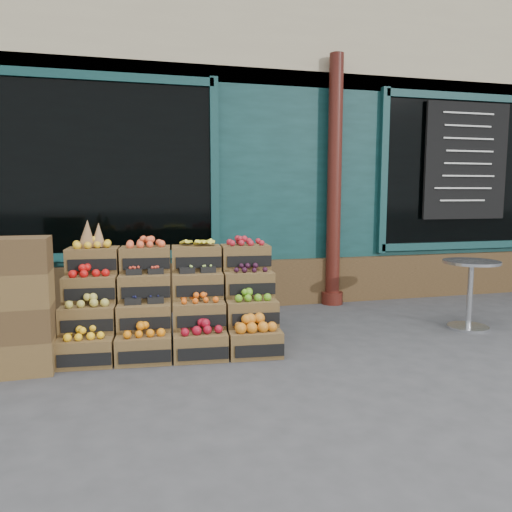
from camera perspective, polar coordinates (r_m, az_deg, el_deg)
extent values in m
plane|color=#3A3A3C|center=(4.48, 4.86, -11.88)|extent=(60.00, 60.00, 0.00)
cube|color=#0F3635|center=(9.34, -5.97, 12.93)|extent=(12.00, 6.00, 4.80)
cube|color=#C1B28C|center=(6.84, -1.95, 27.20)|extent=(12.00, 0.18, 2.00)
cube|color=#0F3635|center=(6.40, -1.80, 7.54)|extent=(12.00, 0.12, 3.00)
cube|color=#48331C|center=(6.43, -1.62, -3.20)|extent=(12.00, 0.18, 0.60)
cube|color=black|center=(6.17, -16.51, 9.59)|extent=(2.40, 0.06, 2.00)
cube|color=black|center=(7.71, 22.48, 8.81)|extent=(2.40, 0.06, 2.00)
cylinder|color=#44150F|center=(6.58, 8.94, 8.32)|extent=(0.18, 0.18, 3.20)
cube|color=black|center=(7.66, 22.90, 9.93)|extent=(1.30, 0.04, 1.60)
cube|color=brown|center=(4.59, -18.89, -10.23)|extent=(0.50, 0.37, 0.24)
cube|color=black|center=(4.43, -19.26, -11.18)|extent=(0.43, 0.05, 0.11)
cube|color=yellow|center=(4.55, -18.98, -8.35)|extent=(0.40, 0.28, 0.08)
cube|color=brown|center=(4.53, -12.67, -10.23)|extent=(0.50, 0.37, 0.24)
cube|color=black|center=(4.37, -12.79, -11.20)|extent=(0.43, 0.05, 0.11)
cube|color=orange|center=(4.49, -12.73, -8.27)|extent=(0.40, 0.28, 0.08)
cube|color=brown|center=(4.53, -6.37, -10.11)|extent=(0.50, 0.37, 0.24)
cube|color=black|center=(4.37, -6.24, -11.08)|extent=(0.43, 0.05, 0.11)
cube|color=maroon|center=(4.48, -6.40, -8.12)|extent=(0.40, 0.28, 0.09)
cube|color=brown|center=(4.58, -0.13, -9.87)|extent=(0.50, 0.37, 0.24)
cube|color=black|center=(4.42, 0.24, -10.82)|extent=(0.43, 0.05, 0.11)
cube|color=#C16916|center=(4.53, -0.13, -7.78)|extent=(0.40, 0.28, 0.11)
cube|color=brown|center=(4.72, -18.61, -6.76)|extent=(0.50, 0.37, 0.24)
cube|color=black|center=(4.56, -18.95, -7.58)|extent=(0.43, 0.05, 0.11)
cube|color=#ACA040|center=(4.68, -18.69, -4.89)|extent=(0.40, 0.28, 0.08)
cube|color=brown|center=(4.66, -12.61, -6.72)|extent=(0.50, 0.37, 0.24)
cube|color=black|center=(4.50, -12.73, -7.54)|extent=(0.43, 0.05, 0.11)
cube|color=#101233|center=(4.63, -12.66, -5.14)|extent=(0.40, 0.28, 0.03)
cube|color=brown|center=(4.66, -6.54, -6.60)|extent=(0.50, 0.37, 0.24)
cube|color=black|center=(4.49, -6.42, -7.42)|extent=(0.43, 0.05, 0.11)
cube|color=#E05612|center=(4.62, -6.57, -4.80)|extent=(0.40, 0.28, 0.06)
cube|color=brown|center=(4.71, -0.53, -6.41)|extent=(0.50, 0.37, 0.24)
cube|color=black|center=(4.54, -0.18, -7.21)|extent=(0.43, 0.05, 0.11)
cube|color=#599A1A|center=(4.67, -0.53, -4.53)|extent=(0.40, 0.28, 0.08)
cube|color=brown|center=(4.86, -18.35, -3.50)|extent=(0.50, 0.37, 0.24)
cube|color=black|center=(4.70, -18.67, -4.17)|extent=(0.43, 0.05, 0.11)
cube|color=#BA0F0D|center=(4.83, -18.42, -1.66)|extent=(0.40, 0.28, 0.08)
cube|color=brown|center=(4.81, -12.56, -3.42)|extent=(0.50, 0.37, 0.24)
cube|color=black|center=(4.64, -12.67, -4.10)|extent=(0.43, 0.05, 0.11)
cube|color=red|center=(4.78, -12.60, -1.84)|extent=(0.40, 0.28, 0.03)
cube|color=brown|center=(4.80, -6.70, -3.30)|extent=(0.50, 0.37, 0.24)
cube|color=black|center=(4.64, -6.59, -3.98)|extent=(0.43, 0.05, 0.11)
cube|color=#9FC453|center=(4.78, -6.72, -1.75)|extent=(0.40, 0.28, 0.03)
cube|color=brown|center=(4.85, -0.89, -3.15)|extent=(0.50, 0.37, 0.24)
cube|color=black|center=(4.68, -0.58, -3.81)|extent=(0.43, 0.05, 0.11)
cube|color=black|center=(4.83, -0.89, -1.42)|extent=(0.40, 0.28, 0.06)
cube|color=brown|center=(5.02, -18.11, -0.43)|extent=(0.50, 0.37, 0.24)
cube|color=black|center=(4.85, -18.40, -0.97)|extent=(0.43, 0.05, 0.11)
cube|color=gold|center=(5.00, -18.18, 1.37)|extent=(0.40, 0.28, 0.08)
cube|color=brown|center=(4.97, -12.51, -0.32)|extent=(0.50, 0.37, 0.24)
cube|color=black|center=(4.80, -12.61, -0.87)|extent=(0.43, 0.05, 0.11)
cube|color=#E5572F|center=(4.95, -12.56, 1.48)|extent=(0.40, 0.28, 0.08)
cube|color=brown|center=(4.96, -6.85, -0.20)|extent=(0.50, 0.37, 0.24)
cube|color=black|center=(4.79, -6.75, -0.75)|extent=(0.43, 0.05, 0.11)
cube|color=#FBF43C|center=(4.95, -6.87, 1.57)|extent=(0.40, 0.28, 0.07)
cube|color=brown|center=(5.01, -1.23, -0.08)|extent=(0.50, 0.37, 0.24)
cube|color=black|center=(4.84, -0.94, -0.62)|extent=(0.43, 0.05, 0.11)
cube|color=#A41A27|center=(4.99, -1.24, 1.66)|extent=(0.40, 0.28, 0.07)
cube|color=#48331C|center=(4.72, -9.52, -9.46)|extent=(1.96, 0.51, 0.24)
cube|color=#48331C|center=(4.88, -9.54, -7.46)|extent=(1.96, 0.51, 0.47)
cube|color=#48331C|center=(5.04, -9.56, -5.59)|extent=(1.96, 0.51, 0.71)
cone|color=olive|center=(5.00, -18.74, 2.45)|extent=(0.16, 0.16, 0.27)
cone|color=olive|center=(5.03, -17.57, 2.31)|extent=(0.15, 0.15, 0.24)
cube|color=brown|center=(4.59, -25.46, -10.26)|extent=(0.56, 0.39, 0.28)
cube|color=#48331C|center=(4.52, -25.66, -6.89)|extent=(0.56, 0.39, 0.28)
cube|color=brown|center=(4.46, -25.85, -3.43)|extent=(0.56, 0.39, 0.28)
cube|color=#48331C|center=(4.42, -26.05, 0.11)|extent=(0.56, 0.39, 0.28)
cylinder|color=silver|center=(5.94, 23.06, -7.49)|extent=(0.43, 0.43, 0.03)
cylinder|color=silver|center=(5.86, 23.23, -4.17)|extent=(0.06, 0.06, 0.71)
cylinder|color=silver|center=(5.80, 23.41, -0.64)|extent=(0.59, 0.59, 0.03)
imported|color=#175124|center=(6.91, -20.08, 1.93)|extent=(0.73, 0.58, 1.76)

